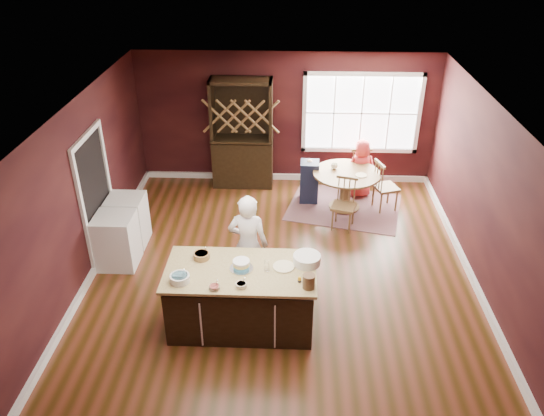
{
  "coord_description": "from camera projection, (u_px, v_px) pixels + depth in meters",
  "views": [
    {
      "loc": [
        0.13,
        -6.7,
        5.08
      ],
      "look_at": [
        -0.16,
        0.37,
        1.05
      ],
      "focal_mm": 35.0,
      "sensor_mm": 36.0,
      "label": 1
    }
  ],
  "objects": [
    {
      "name": "white_tub",
      "position": [
        307.0,
        259.0,
        7.07
      ],
      "size": [
        0.37,
        0.37,
        0.13
      ],
      "primitive_type": "cylinder",
      "color": "white",
      "rests_on": "kitchen_island"
    },
    {
      "name": "toy_figurine",
      "position": [
        300.0,
        279.0,
        6.72
      ],
      "size": [
        0.05,
        0.05,
        0.08
      ],
      "primitive_type": null,
      "color": "#F5B017",
      "rests_on": "kitchen_island"
    },
    {
      "name": "dining_table",
      "position": [
        346.0,
        183.0,
        10.02
      ],
      "size": [
        1.27,
        1.27,
        0.75
      ],
      "color": "brown",
      "rests_on": "ground"
    },
    {
      "name": "high_chair",
      "position": [
        309.0,
        181.0,
        10.31
      ],
      "size": [
        0.36,
        0.36,
        0.87
      ],
      "primitive_type": null,
      "rotation": [
        0.0,
        0.0,
        -0.03
      ],
      "color": "black",
      "rests_on": "ground"
    },
    {
      "name": "bowl_pink",
      "position": [
        214.0,
        287.0,
        6.61
      ],
      "size": [
        0.14,
        0.14,
        0.05
      ],
      "primitive_type": "cylinder",
      "color": "silver",
      "rests_on": "kitchen_island"
    },
    {
      "name": "table_cup",
      "position": [
        334.0,
        166.0,
        10.04
      ],
      "size": [
        0.15,
        0.15,
        0.1
      ],
      "primitive_type": "imported",
      "rotation": [
        0.0,
        0.0,
        0.16
      ],
      "color": "white",
      "rests_on": "dining_table"
    },
    {
      "name": "hutch",
      "position": [
        242.0,
        134.0,
        10.61
      ],
      "size": [
        1.22,
        0.51,
        2.23
      ],
      "primitive_type": "cube",
      "color": "#301F0E",
      "rests_on": "ground"
    },
    {
      "name": "chair_north",
      "position": [
        358.0,
        168.0,
        10.63
      ],
      "size": [
        0.47,
        0.45,
        1.03
      ],
      "primitive_type": null,
      "rotation": [
        0.0,
        0.0,
        3.24
      ],
      "color": "brown",
      "rests_on": "ground"
    },
    {
      "name": "window",
      "position": [
        361.0,
        113.0,
        10.55
      ],
      "size": [
        2.36,
        0.1,
        1.66
      ],
      "primitive_type": null,
      "color": "white",
      "rests_on": "room_shell"
    },
    {
      "name": "washer",
      "position": [
        117.0,
        241.0,
        8.45
      ],
      "size": [
        0.61,
        0.59,
        0.88
      ],
      "primitive_type": "cube",
      "color": "white",
      "rests_on": "ground"
    },
    {
      "name": "chair_south",
      "position": [
        344.0,
        204.0,
        9.4
      ],
      "size": [
        0.5,
        0.48,
        0.97
      ],
      "primitive_type": null,
      "rotation": [
        0.0,
        0.0,
        -0.28
      ],
      "color": "brown",
      "rests_on": "ground"
    },
    {
      "name": "doorway",
      "position": [
        97.0,
        199.0,
        8.45
      ],
      "size": [
        0.08,
        1.26,
        2.13
      ],
      "primitive_type": null,
      "color": "white",
      "rests_on": "room_shell"
    },
    {
      "name": "bowl_yellow",
      "position": [
        202.0,
        256.0,
        7.18
      ],
      "size": [
        0.22,
        0.22,
        0.08
      ],
      "primitive_type": "cylinder",
      "color": "olive",
      "rests_on": "kitchen_island"
    },
    {
      "name": "bowl_blue",
      "position": [
        180.0,
        278.0,
        6.73
      ],
      "size": [
        0.25,
        0.25,
        0.1
      ],
      "primitive_type": "cylinder",
      "color": "silver",
      "rests_on": "kitchen_island"
    },
    {
      "name": "layer_cake",
      "position": [
        241.0,
        265.0,
        6.96
      ],
      "size": [
        0.31,
        0.31,
        0.13
      ],
      "primitive_type": null,
      "color": "white",
      "rests_on": "kitchen_island"
    },
    {
      "name": "bowl_olive",
      "position": [
        241.0,
        285.0,
        6.65
      ],
      "size": [
        0.14,
        0.14,
        0.05
      ],
      "primitive_type": "cylinder",
      "color": "beige",
      "rests_on": "kitchen_island"
    },
    {
      "name": "toddler",
      "position": [
        306.0,
        161.0,
        10.21
      ],
      "size": [
        0.18,
        0.14,
        0.26
      ],
      "primitive_type": null,
      "color": "#8CA5BF",
      "rests_on": "high_chair"
    },
    {
      "name": "rug",
      "position": [
        344.0,
        207.0,
        10.28
      ],
      "size": [
        2.39,
        2.04,
        0.01
      ],
      "primitive_type": "cube",
      "rotation": [
        0.0,
        0.0,
        -0.23
      ],
      "color": "brown",
      "rests_on": "ground"
    },
    {
      "name": "baker",
      "position": [
        248.0,
        245.0,
        7.69
      ],
      "size": [
        0.63,
        0.45,
        1.61
      ],
      "primitive_type": "imported",
      "rotation": [
        0.0,
        0.0,
        3.03
      ],
      "color": "white",
      "rests_on": "ground"
    },
    {
      "name": "stoneware_crock",
      "position": [
        309.0,
        281.0,
        6.6
      ],
      "size": [
        0.16,
        0.16,
        0.19
      ],
      "primitive_type": "cylinder",
      "color": "brown",
      "rests_on": "kitchen_island"
    },
    {
      "name": "kitchen_island",
      "position": [
        241.0,
        298.0,
        7.21
      ],
      "size": [
        2.0,
        1.05,
        0.92
      ],
      "color": "black",
      "rests_on": "ground"
    },
    {
      "name": "dinner_plate",
      "position": [
        284.0,
        267.0,
        7.02
      ],
      "size": [
        0.29,
        0.29,
        0.02
      ],
      "primitive_type": "cylinder",
      "color": "beige",
      "rests_on": "kitchen_island"
    },
    {
      "name": "chair_east",
      "position": [
        386.0,
        185.0,
        10.0
      ],
      "size": [
        0.52,
        0.53,
        1.01
      ],
      "primitive_type": null,
      "rotation": [
        0.0,
        0.0,
        1.9
      ],
      "color": "brown",
      "rests_on": "ground"
    },
    {
      "name": "table_plate",
      "position": [
        361.0,
        175.0,
        9.8
      ],
      "size": [
        0.22,
        0.22,
        0.02
      ],
      "primitive_type": "cylinder",
      "color": "beige",
      "rests_on": "dining_table"
    },
    {
      "name": "seated_woman",
      "position": [
        361.0,
        168.0,
        10.43
      ],
      "size": [
        0.64,
        0.48,
        1.19
      ],
      "primitive_type": "imported",
      "rotation": [
        0.0,
        0.0,
        3.33
      ],
      "color": "red",
      "rests_on": "ground"
    },
    {
      "name": "room_shell",
      "position": [
        282.0,
        203.0,
        7.67
      ],
      "size": [
        7.0,
        7.0,
        7.0
      ],
      "color": "#602C1B",
      "rests_on": "ground"
    },
    {
      "name": "drinking_glass",
      "position": [
        267.0,
        266.0,
        6.92
      ],
      "size": [
        0.08,
        0.08,
        0.15
      ],
      "primitive_type": "cylinder",
      "color": "silver",
      "rests_on": "kitchen_island"
    },
    {
      "name": "dryer",
      "position": [
        128.0,
        220.0,
        9.01
      ],
      "size": [
        0.6,
        0.58,
        0.87
      ],
      "primitive_type": "cube",
      "color": "white",
      "rests_on": "ground"
    }
  ]
}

